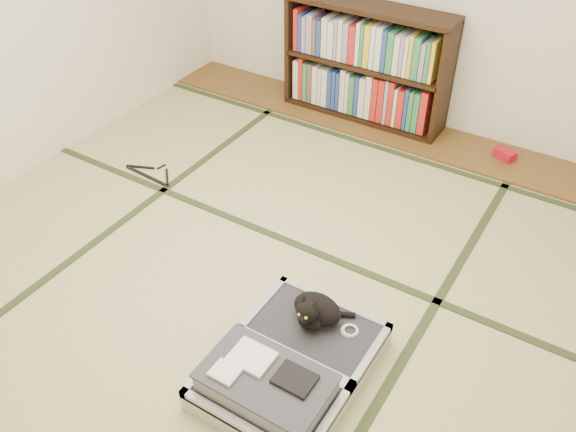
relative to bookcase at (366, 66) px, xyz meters
The scene contains 10 objects.
floor 2.14m from the bookcase, 81.75° to the right, with size 4.50×4.50×0.00m, color #C7B684.
wood_strip 0.54m from the bookcase, 13.10° to the right, with size 4.00×0.50×0.02m, color brown.
red_item 1.26m from the bookcase, ahead, with size 0.15×0.09×0.07m, color #B00E20.
room_shell 2.32m from the bookcase, 81.75° to the right, with size 4.50×4.50×4.50m.
tatami_borders 1.67m from the bookcase, 79.22° to the right, with size 4.00×4.50×0.01m.
bookcase is the anchor object (origin of this frame).
suitcase 2.72m from the bookcase, 71.28° to the right, with size 0.67×0.89×0.26m.
cat 2.43m from the bookcase, 69.42° to the right, with size 0.30×0.30×0.24m.
cable_coil 2.47m from the bookcase, 65.14° to the right, with size 0.09×0.09×0.02m.
hanger 1.87m from the bookcase, 119.97° to the right, with size 0.44×0.21×0.01m.
Camera 1 is at (1.54, -2.05, 2.49)m, focal length 38.00 mm.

